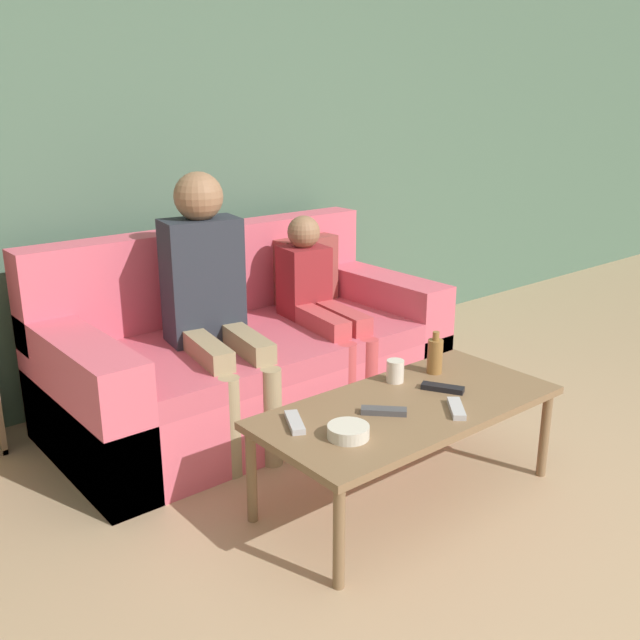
# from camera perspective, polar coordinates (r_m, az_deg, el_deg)

# --- Properties ---
(wall_back) EXTENTS (12.00, 0.06, 2.60)m
(wall_back) POSITION_cam_1_polar(r_m,az_deg,el_deg) (3.92, -10.73, 13.76)
(wall_back) COLOR #4C6B56
(wall_back) RESTS_ON ground_plane
(couch) EXTENTS (1.92, 0.95, 0.90)m
(couch) POSITION_cam_1_polar(r_m,az_deg,el_deg) (3.57, -5.88, -2.95)
(couch) COLOR #DB5B70
(couch) RESTS_ON ground_plane
(coffee_table) EXTENTS (1.22, 0.58, 0.41)m
(coffee_table) POSITION_cam_1_polar(r_m,az_deg,el_deg) (2.80, 7.06, -7.31)
(coffee_table) COLOR brown
(coffee_table) RESTS_ON ground_plane
(person_adult) EXTENTS (0.41, 0.69, 1.22)m
(person_adult) POSITION_cam_1_polar(r_m,az_deg,el_deg) (3.25, -8.81, 2.46)
(person_adult) COLOR #9E8966
(person_adult) RESTS_ON ground_plane
(person_child) EXTENTS (0.30, 0.67, 0.96)m
(person_child) POSITION_cam_1_polar(r_m,az_deg,el_deg) (3.57, -0.03, 1.40)
(person_child) COLOR #C6474C
(person_child) RESTS_ON ground_plane
(cup_near) EXTENTS (0.07, 0.07, 0.09)m
(cup_near) POSITION_cam_1_polar(r_m,az_deg,el_deg) (2.96, 6.03, -4.08)
(cup_near) COLOR silver
(cup_near) RESTS_ON coffee_table
(tv_remote_0) EXTENTS (0.12, 0.17, 0.02)m
(tv_remote_0) POSITION_cam_1_polar(r_m,az_deg,el_deg) (2.91, 9.78, -5.38)
(tv_remote_0) COLOR black
(tv_remote_0) RESTS_ON coffee_table
(tv_remote_1) EXTENTS (0.15, 0.16, 0.02)m
(tv_remote_1) POSITION_cam_1_polar(r_m,az_deg,el_deg) (2.68, 5.13, -7.26)
(tv_remote_1) COLOR #47474C
(tv_remote_1) RESTS_ON coffee_table
(tv_remote_2) EXTENTS (0.12, 0.17, 0.02)m
(tv_remote_2) POSITION_cam_1_polar(r_m,az_deg,el_deg) (2.59, -2.03, -8.18)
(tv_remote_2) COLOR #B7B7BC
(tv_remote_2) RESTS_ON coffee_table
(tv_remote_3) EXTENTS (0.15, 0.16, 0.02)m
(tv_remote_3) POSITION_cam_1_polar(r_m,az_deg,el_deg) (2.74, 10.86, -6.97)
(tv_remote_3) COLOR #B7B7BC
(tv_remote_3) RESTS_ON coffee_table
(snack_bowl) EXTENTS (0.15, 0.15, 0.05)m
(snack_bowl) POSITION_cam_1_polar(r_m,az_deg,el_deg) (2.50, 2.28, -8.90)
(snack_bowl) COLOR beige
(snack_bowl) RESTS_ON coffee_table
(bottle) EXTENTS (0.06, 0.06, 0.18)m
(bottle) POSITION_cam_1_polar(r_m,az_deg,el_deg) (3.07, 9.19, -2.82)
(bottle) COLOR olive
(bottle) RESTS_ON coffee_table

